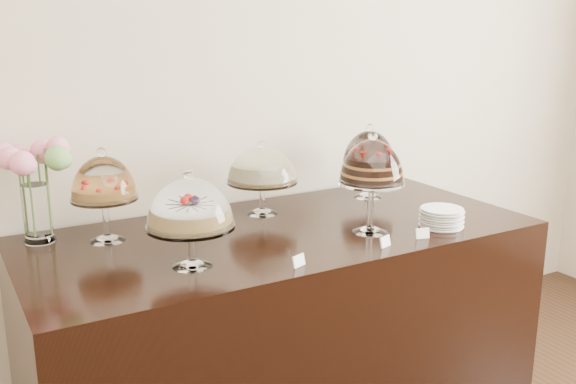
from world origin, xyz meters
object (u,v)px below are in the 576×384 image
cake_stand_cheesecake (262,168)px  cake_stand_fruit_tart (104,183)px  cake_stand_choco_layer (372,166)px  cake_stand_sugar_sponge (190,208)px  cake_stand_dark_choco (369,153)px  plate_stack (441,218)px  display_counter (283,324)px  flower_vase (33,175)px

cake_stand_cheesecake → cake_stand_fruit_tart: 0.74m
cake_stand_choco_layer → cake_stand_sugar_sponge: bearing=-179.9°
cake_stand_cheesecake → cake_stand_dark_choco: bearing=-0.5°
plate_stack → cake_stand_cheesecake: bearing=135.5°
cake_stand_choco_layer → cake_stand_dark_choco: size_ratio=1.15×
cake_stand_cheesecake → cake_stand_choco_layer: bearing=-60.6°
cake_stand_choco_layer → plate_stack: (0.32, -0.10, -0.25)m
display_counter → plate_stack: 0.86m
cake_stand_fruit_tart → display_counter: bearing=-18.4°
cake_stand_fruit_tart → plate_stack: 1.44m
cake_stand_cheesecake → plate_stack: (0.59, -0.58, -0.18)m
cake_stand_sugar_sponge → flower_vase: bearing=127.7°
display_counter → cake_stand_choco_layer: size_ratio=5.05×
display_counter → cake_stand_sugar_sponge: (-0.50, -0.22, 0.67)m
display_counter → flower_vase: size_ratio=5.15×
cake_stand_choco_layer → cake_stand_cheesecake: cake_stand_choco_layer is taller
cake_stand_sugar_sponge → flower_vase: flower_vase is taller
cake_stand_cheesecake → cake_stand_dark_choco: (0.61, -0.01, 0.01)m
display_counter → cake_stand_cheesecake: size_ratio=6.29×
cake_stand_sugar_sponge → plate_stack: (1.13, -0.10, -0.18)m
cake_stand_choco_layer → plate_stack: size_ratio=2.30×
cake_stand_fruit_tart → plate_stack: (1.32, -0.54, -0.20)m
cake_stand_sugar_sponge → cake_stand_cheesecake: bearing=41.6°
flower_vase → plate_stack: bearing=-23.0°
cake_stand_choco_layer → cake_stand_fruit_tart: (-1.01, 0.45, -0.04)m
display_counter → cake_stand_dark_choco: cake_stand_dark_choco is taller
cake_stand_dark_choco → flower_vase: size_ratio=0.89×
cake_stand_choco_layer → cake_stand_dark_choco: bearing=54.2°
cake_stand_fruit_tart → cake_stand_cheesecake: bearing=2.6°
cake_stand_dark_choco → cake_stand_fruit_tart: size_ratio=0.98×
cake_stand_choco_layer → plate_stack: 0.41m
cake_stand_choco_layer → flower_vase: (-1.25, 0.57, -0.01)m
cake_stand_cheesecake → plate_stack: bearing=-44.5°
display_counter → cake_stand_dark_choco: size_ratio=5.79×
display_counter → cake_stand_choco_layer: cake_stand_choco_layer is taller
cake_stand_dark_choco → cake_stand_choco_layer: bearing=-125.8°
cake_stand_choco_layer → flower_vase: 1.38m
cake_stand_dark_choco → flower_vase: flower_vase is taller
cake_stand_fruit_tart → cake_stand_choco_layer: bearing=-23.9°
cake_stand_sugar_sponge → cake_stand_cheesecake: 0.72m
cake_stand_dark_choco → cake_stand_fruit_tart: 1.35m
display_counter → cake_stand_choco_layer: 0.83m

